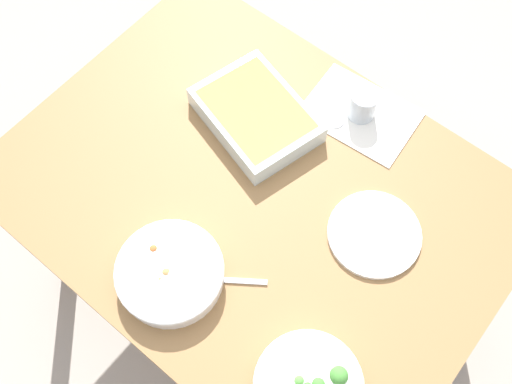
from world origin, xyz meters
The scene contains 10 objects.
ground_plane centered at (0.00, 0.00, 0.00)m, with size 6.00×6.00×0.00m, color #9E9389.
dining_table centered at (0.00, 0.00, 0.65)m, with size 1.20×0.90×0.74m.
placemat centered at (0.07, 0.34, 0.74)m, with size 0.28×0.20×0.00m, color silver.
stew_bowl centered at (-0.01, -0.29, 0.77)m, with size 0.24×0.24×0.06m.
baking_dish centered at (-0.13, 0.16, 0.77)m, with size 0.35×0.29×0.06m.
drink_cup centered at (0.07, 0.34, 0.78)m, with size 0.07×0.07×0.08m.
side_plate centered at (0.28, 0.09, 0.75)m, with size 0.22×0.22×0.01m, color silver.
spoon_by_stew centered at (0.07, -0.23, 0.74)m, with size 0.15×0.12×0.01m.
spoon_by_broccoli centered at (0.40, -0.25, 0.74)m, with size 0.12×0.15×0.01m.
spoon_spare centered at (0.02, 0.24, 0.74)m, with size 0.08×0.17×0.01m.
Camera 1 is at (0.40, -0.48, 2.03)m, focal length 41.42 mm.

